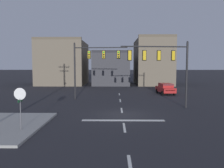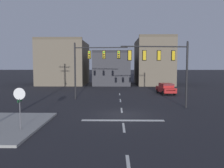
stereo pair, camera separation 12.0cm
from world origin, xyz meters
The scene contains 9 objects.
ground_plane centered at (0.00, 0.00, 0.00)m, with size 400.00×400.00×0.00m, color #232328.
sidewalk_near_corner centered at (-8.15, -4.00, 0.07)m, with size 5.00×8.00×0.15m, color gray.
stop_bar_paint centered at (0.00, -2.00, 0.00)m, with size 6.40×0.50×0.01m, color silver.
lane_centreline centered at (0.00, 2.00, 0.00)m, with size 0.16×26.40×0.01m.
signal_mast_near_side centered at (4.17, 3.07, 4.66)m, with size 6.68×0.88×6.63m.
signal_mast_far_side centered at (-3.58, 8.85, 4.84)m, with size 6.63×0.64×7.07m.
stop_sign centered at (-6.66, -5.09, 2.14)m, with size 0.76×0.64×2.83m.
car_lot_nearside centered at (6.86, 14.29, 0.86)m, with size 2.25×4.58×1.61m.
building_row centered at (-2.96, 31.94, 4.52)m, with size 28.83×12.13×10.36m.
Camera 2 is at (-0.53, -19.26, 4.25)m, focal length 36.39 mm.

